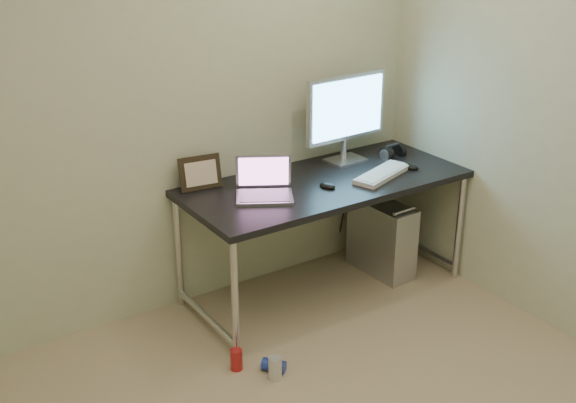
# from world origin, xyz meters

# --- Properties ---
(wall_back) EXTENTS (3.50, 0.02, 2.50)m
(wall_back) POSITION_xyz_m (0.00, 1.75, 1.25)
(wall_back) COLOR beige
(wall_back) RESTS_ON ground
(desk) EXTENTS (1.73, 0.76, 0.75)m
(desk) POSITION_xyz_m (0.88, 1.37, 0.68)
(desk) COLOR black
(desk) RESTS_ON ground
(tower_computer) EXTENTS (0.22, 0.48, 0.52)m
(tower_computer) POSITION_xyz_m (1.36, 1.37, 0.24)
(tower_computer) COLOR silver
(tower_computer) RESTS_ON ground
(cable_a) EXTENTS (0.01, 0.16, 0.69)m
(cable_a) POSITION_xyz_m (1.31, 1.70, 0.40)
(cable_a) COLOR black
(cable_a) RESTS_ON ground
(cable_b) EXTENTS (0.02, 0.11, 0.71)m
(cable_b) POSITION_xyz_m (1.40, 1.68, 0.38)
(cable_b) COLOR black
(cable_b) RESTS_ON ground
(can_red) EXTENTS (0.08, 0.08, 0.12)m
(can_red) POSITION_xyz_m (0.00, 0.94, 0.06)
(can_red) COLOR #B21E1F
(can_red) RESTS_ON ground
(can_white) EXTENTS (0.09, 0.09, 0.13)m
(can_white) POSITION_xyz_m (0.13, 0.76, 0.06)
(can_white) COLOR silver
(can_white) RESTS_ON ground
(can_blue) EXTENTS (0.13, 0.14, 0.07)m
(can_blue) POSITION_xyz_m (0.16, 0.82, 0.03)
(can_blue) COLOR #223BB0
(can_blue) RESTS_ON ground
(laptop) EXTENTS (0.40, 0.38, 0.22)m
(laptop) POSITION_xyz_m (0.45, 1.37, 0.80)
(laptop) COLOR #BABBC2
(laptop) RESTS_ON desk
(monitor) EXTENTS (0.60, 0.18, 0.56)m
(monitor) POSITION_xyz_m (1.19, 1.58, 1.08)
(monitor) COLOR #BABBC2
(monitor) RESTS_ON desk
(keyboard) EXTENTS (0.48, 0.29, 0.03)m
(keyboard) POSITION_xyz_m (1.21, 1.24, 0.76)
(keyboard) COLOR silver
(keyboard) RESTS_ON desk
(mouse_right) EXTENTS (0.09, 0.13, 0.04)m
(mouse_right) POSITION_xyz_m (1.45, 1.25, 0.77)
(mouse_right) COLOR black
(mouse_right) RESTS_ON desk
(mouse_left) EXTENTS (0.09, 0.12, 0.04)m
(mouse_left) POSITION_xyz_m (0.82, 1.27, 0.77)
(mouse_left) COLOR black
(mouse_left) RESTS_ON desk
(headphones) EXTENTS (0.17, 0.11, 0.11)m
(headphones) POSITION_xyz_m (1.50, 1.47, 0.78)
(headphones) COLOR black
(headphones) RESTS_ON desk
(picture_frame) EXTENTS (0.25, 0.10, 0.20)m
(picture_frame) POSITION_xyz_m (0.20, 1.66, 0.85)
(picture_frame) COLOR black
(picture_frame) RESTS_ON desk
(webcam) EXTENTS (0.04, 0.04, 0.11)m
(webcam) POSITION_xyz_m (0.52, 1.60, 0.83)
(webcam) COLOR silver
(webcam) RESTS_ON desk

